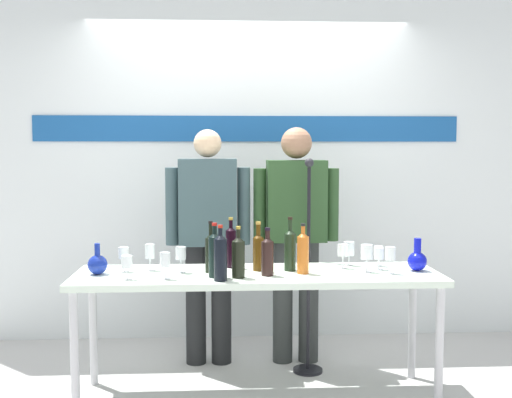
# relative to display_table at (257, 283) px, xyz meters

# --- Properties ---
(ground_plane) EXTENTS (10.00, 10.00, 0.00)m
(ground_plane) POSITION_rel_display_table_xyz_m (0.00, 0.00, -0.70)
(ground_plane) COLOR #B9B7B5
(back_wall) EXTENTS (4.76, 0.11, 3.00)m
(back_wall) POSITION_rel_display_table_xyz_m (0.00, 1.27, 0.80)
(back_wall) COLOR white
(back_wall) RESTS_ON ground
(display_table) EXTENTS (2.19, 0.61, 0.77)m
(display_table) POSITION_rel_display_table_xyz_m (0.00, 0.00, 0.00)
(display_table) COLOR white
(display_table) RESTS_ON ground
(decanter_blue_left) EXTENTS (0.12, 0.12, 0.19)m
(decanter_blue_left) POSITION_rel_display_table_xyz_m (-0.95, -0.00, 0.13)
(decanter_blue_left) COLOR navy
(decanter_blue_left) RESTS_ON display_table
(decanter_blue_right) EXTENTS (0.12, 0.12, 0.20)m
(decanter_blue_right) POSITION_rel_display_table_xyz_m (0.98, -0.00, 0.13)
(decanter_blue_right) COLOR #0E15C1
(decanter_blue_right) RESTS_ON display_table
(presenter_left) EXTENTS (0.59, 0.22, 1.64)m
(presenter_left) POSITION_rel_display_table_xyz_m (-0.31, 0.61, 0.23)
(presenter_left) COLOR black
(presenter_left) RESTS_ON ground
(presenter_right) EXTENTS (0.60, 0.22, 1.66)m
(presenter_right) POSITION_rel_display_table_xyz_m (0.31, 0.61, 0.25)
(presenter_right) COLOR #2F3332
(presenter_right) RESTS_ON ground
(wine_bottle_0) EXTENTS (0.07, 0.07, 0.32)m
(wine_bottle_0) POSITION_rel_display_table_xyz_m (-0.22, -0.22, 0.21)
(wine_bottle_0) COLOR black
(wine_bottle_0) RESTS_ON display_table
(wine_bottle_1) EXTENTS (0.07, 0.07, 0.28)m
(wine_bottle_1) POSITION_rel_display_table_xyz_m (0.05, -0.09, 0.19)
(wine_bottle_1) COLOR black
(wine_bottle_1) RESTS_ON display_table
(wine_bottle_2) EXTENTS (0.07, 0.07, 0.32)m
(wine_bottle_2) POSITION_rel_display_table_xyz_m (-0.16, 0.17, 0.20)
(wine_bottle_2) COLOR black
(wine_bottle_2) RESTS_ON display_table
(wine_bottle_3) EXTENTS (0.08, 0.08, 0.30)m
(wine_bottle_3) POSITION_rel_display_table_xyz_m (-0.12, -0.14, 0.19)
(wine_bottle_3) COLOR black
(wine_bottle_3) RESTS_ON display_table
(wine_bottle_4) EXTENTS (0.07, 0.07, 0.30)m
(wine_bottle_4) POSITION_rel_display_table_xyz_m (0.01, 0.06, 0.19)
(wine_bottle_4) COLOR #53330B
(wine_bottle_4) RESTS_ON display_table
(wine_bottle_5) EXTENTS (0.07, 0.07, 0.30)m
(wine_bottle_5) POSITION_rel_display_table_xyz_m (0.27, -0.04, 0.20)
(wine_bottle_5) COLOR #CC6520
(wine_bottle_5) RESTS_ON display_table
(wine_bottle_6) EXTENTS (0.07, 0.07, 0.31)m
(wine_bottle_6) POSITION_rel_display_table_xyz_m (-0.28, 0.03, 0.19)
(wine_bottle_6) COLOR black
(wine_bottle_6) RESTS_ON display_table
(wine_bottle_7) EXTENTS (0.07, 0.07, 0.33)m
(wine_bottle_7) POSITION_rel_display_table_xyz_m (0.20, 0.05, 0.20)
(wine_bottle_7) COLOR #1F301D
(wine_bottle_7) RESTS_ON display_table
(wine_bottle_8) EXTENTS (0.07, 0.07, 0.32)m
(wine_bottle_8) POSITION_rel_display_table_xyz_m (-0.26, -0.12, 0.21)
(wine_bottle_8) COLOR black
(wine_bottle_8) RESTS_ON display_table
(wine_glass_left_0) EXTENTS (0.06, 0.06, 0.16)m
(wine_glass_left_0) POSITION_rel_display_table_xyz_m (-0.65, 0.11, 0.18)
(wine_glass_left_0) COLOR white
(wine_glass_left_0) RESTS_ON display_table
(wine_glass_left_1) EXTENTS (0.06, 0.06, 0.16)m
(wine_glass_left_1) POSITION_rel_display_table_xyz_m (-0.46, 0.03, 0.18)
(wine_glass_left_1) COLOR white
(wine_glass_left_1) RESTS_ON display_table
(wine_glass_left_2) EXTENTS (0.06, 0.06, 0.15)m
(wine_glass_left_2) POSITION_rel_display_table_xyz_m (-0.81, 0.07, 0.18)
(wine_glass_left_2) COLOR white
(wine_glass_left_2) RESTS_ON display_table
(wine_glass_left_3) EXTENTS (0.06, 0.06, 0.14)m
(wine_glass_left_3) POSITION_rel_display_table_xyz_m (-0.76, -0.15, 0.16)
(wine_glass_left_3) COLOR white
(wine_glass_left_3) RESTS_ON display_table
(wine_glass_left_4) EXTENTS (0.06, 0.06, 0.16)m
(wine_glass_left_4) POSITION_rel_display_table_xyz_m (-0.54, -0.16, 0.18)
(wine_glass_left_4) COLOR white
(wine_glass_left_4) RESTS_ON display_table
(wine_glass_right_0) EXTENTS (0.06, 0.06, 0.13)m
(wine_glass_right_0) POSITION_rel_display_table_xyz_m (0.78, 0.17, 0.16)
(wine_glass_right_0) COLOR white
(wine_glass_right_0) RESTS_ON display_table
(wine_glass_right_1) EXTENTS (0.07, 0.07, 0.15)m
(wine_glass_right_1) POSITION_rel_display_table_xyz_m (0.54, 0.10, 0.18)
(wine_glass_right_1) COLOR white
(wine_glass_right_1) RESTS_ON display_table
(wine_glass_right_2) EXTENTS (0.06, 0.06, 0.14)m
(wine_glass_right_2) POSITION_rel_display_table_xyz_m (0.75, 0.05, 0.16)
(wine_glass_right_2) COLOR white
(wine_glass_right_2) RESTS_ON display_table
(wine_glass_right_3) EXTENTS (0.07, 0.07, 0.17)m
(wine_glass_right_3) POSITION_rel_display_table_xyz_m (0.66, -0.02, 0.19)
(wine_glass_right_3) COLOR white
(wine_glass_right_3) RESTS_ON display_table
(wine_glass_right_4) EXTENTS (0.07, 0.07, 0.15)m
(wine_glass_right_4) POSITION_rel_display_table_xyz_m (0.60, 0.20, 0.17)
(wine_glass_right_4) COLOR white
(wine_glass_right_4) RESTS_ON display_table
(wine_glass_right_5) EXTENTS (0.06, 0.06, 0.16)m
(wine_glass_right_5) POSITION_rel_display_table_xyz_m (0.79, -0.08, 0.18)
(wine_glass_right_5) COLOR white
(wine_glass_right_5) RESTS_ON display_table
(microphone_stand) EXTENTS (0.20, 0.20, 1.45)m
(microphone_stand) POSITION_rel_display_table_xyz_m (0.37, 0.40, -0.22)
(microphone_stand) COLOR black
(microphone_stand) RESTS_ON ground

